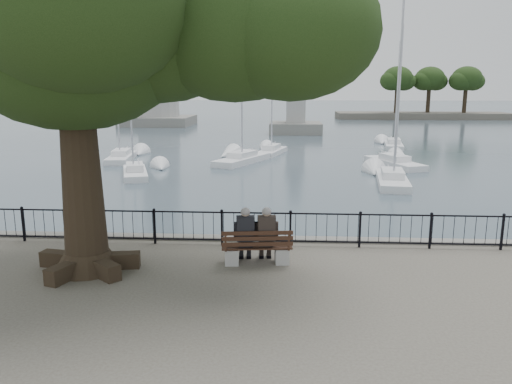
# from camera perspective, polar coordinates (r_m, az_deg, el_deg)

# --- Properties ---
(harbor) EXTENTS (260.00, 260.00, 1.20)m
(harbor) POSITION_cam_1_polar(r_m,az_deg,el_deg) (15.36, 0.11, -7.30)
(harbor) COLOR slate
(harbor) RESTS_ON ground
(railing) EXTENTS (22.06, 0.06, 1.00)m
(railing) POSITION_cam_1_polar(r_m,az_deg,el_deg) (14.56, 0.00, -4.01)
(railing) COLOR black
(railing) RESTS_ON ground
(bench) EXTENTS (1.88, 0.75, 0.97)m
(bench) POSITION_cam_1_polar(r_m,az_deg,el_deg) (13.14, 0.10, -6.81)
(bench) COLOR #989692
(bench) RESTS_ON ground
(person_left) EXTENTS (0.47, 0.79, 1.53)m
(person_left) POSITION_cam_1_polar(r_m,az_deg,el_deg) (13.11, -1.22, -5.16)
(person_left) COLOR black
(person_left) RESTS_ON ground
(person_right) EXTENTS (0.47, 0.79, 1.53)m
(person_right) POSITION_cam_1_polar(r_m,az_deg,el_deg) (13.14, 1.17, -5.12)
(person_right) COLOR black
(person_right) RESTS_ON ground
(tree) EXTENTS (11.56, 8.07, 9.44)m
(tree) POSITION_cam_1_polar(r_m,az_deg,el_deg) (12.69, -16.40, 18.95)
(tree) COLOR black
(tree) RESTS_ON ground
(lighthouse) EXTENTS (9.80, 9.80, 30.05)m
(lighthouse) POSITION_cam_1_polar(r_m,az_deg,el_deg) (76.18, -11.42, 17.03)
(lighthouse) COLOR slate
(lighthouse) RESTS_ON ground
(lion_monument) EXTENTS (6.25, 6.25, 9.16)m
(lion_monument) POSITION_cam_1_polar(r_m,az_deg,el_deg) (61.50, 4.55, 8.86)
(lion_monument) COLOR slate
(lion_monument) RESTS_ON ground
(sailboat_a) EXTENTS (2.91, 5.21, 8.96)m
(sailboat_a) POSITION_cam_1_polar(r_m,az_deg,el_deg) (32.61, -13.66, 2.28)
(sailboat_a) COLOR white
(sailboat_a) RESTS_ON ground
(sailboat_b) EXTENTS (4.12, 6.37, 12.17)m
(sailboat_b) POSITION_cam_1_polar(r_m,az_deg,el_deg) (37.31, -1.56, 3.87)
(sailboat_b) COLOR white
(sailboat_b) RESTS_ON ground
(sailboat_c) EXTENTS (2.38, 6.05, 11.89)m
(sailboat_c) POSITION_cam_1_polar(r_m,az_deg,el_deg) (30.14, 15.31, 1.52)
(sailboat_c) COLOR white
(sailboat_c) RESTS_ON ground
(sailboat_d) EXTENTS (3.59, 5.98, 9.90)m
(sailboat_d) POSITION_cam_1_polar(r_m,az_deg,el_deg) (37.00, 15.52, 3.31)
(sailboat_d) COLOR white
(sailboat_d) RESTS_ON ground
(sailboat_e) EXTENTS (2.35, 5.83, 13.37)m
(sailboat_e) POSITION_cam_1_polar(r_m,az_deg,el_deg) (39.93, -15.14, 4.06)
(sailboat_e) COLOR white
(sailboat_e) RESTS_ON ground
(sailboat_f) EXTENTS (2.67, 5.36, 11.32)m
(sailboat_f) POSITION_cam_1_polar(r_m,az_deg,el_deg) (42.17, 1.80, 4.81)
(sailboat_f) COLOR white
(sailboat_f) RESTS_ON ground
(sailboat_g) EXTENTS (2.36, 5.70, 9.78)m
(sailboat_g) POSITION_cam_1_polar(r_m,az_deg,el_deg) (48.62, 15.45, 5.28)
(sailboat_g) COLOR white
(sailboat_g) RESTS_ON ground
(far_shore) EXTENTS (30.00, 8.60, 9.18)m
(far_shore) POSITION_cam_1_polar(r_m,az_deg,el_deg) (94.24, 18.93, 10.34)
(far_shore) COLOR #524C41
(far_shore) RESTS_ON ground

